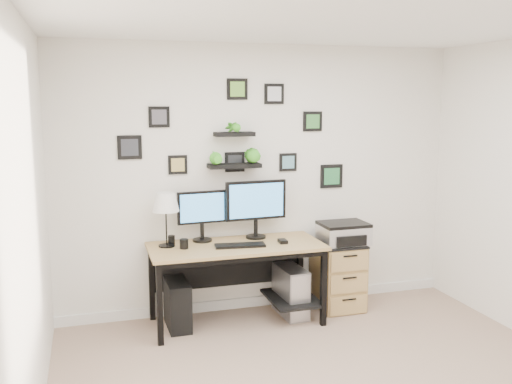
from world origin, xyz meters
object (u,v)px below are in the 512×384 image
object	(u,v)px
monitor_left	(202,212)
table_lamp	(166,204)
desk	(239,256)
file_cabinet	(338,275)
mug	(184,244)
printer	(344,233)
monitor_right	(256,204)
pc_tower_grey	(291,291)
pc_tower_black	(177,304)

from	to	relation	value
monitor_left	table_lamp	size ratio (longest dim) A/B	0.97
desk	file_cabinet	xyz separation A→B (m)	(1.04, 0.06, -0.29)
table_lamp	mug	xyz separation A→B (m)	(0.14, -0.12, -0.35)
mug	printer	xyz separation A→B (m)	(1.59, 0.05, -0.02)
monitor_left	mug	distance (m)	0.38
monitor_left	monitor_right	xyz separation A→B (m)	(0.52, -0.02, 0.05)
mug	pc_tower_grey	size ratio (longest dim) A/B	0.18
desk	monitor_right	world-z (taller)	monitor_right
desk	monitor_right	xyz separation A→B (m)	(0.21, 0.16, 0.46)
desk	pc_tower_black	bearing A→B (deg)	179.40
pc_tower_black	printer	bearing A→B (deg)	-0.46
pc_tower_black	printer	distance (m)	1.74
monitor_left	mug	xyz separation A→B (m)	(-0.21, -0.22, -0.24)
desk	monitor_left	distance (m)	0.54
monitor_left	table_lamp	xyz separation A→B (m)	(-0.35, -0.09, 0.12)
monitor_left	printer	distance (m)	1.41
mug	file_cabinet	xyz separation A→B (m)	(1.56, 0.09, -0.46)
desk	monitor_right	bearing A→B (deg)	36.72
pc_tower_black	file_cabinet	xyz separation A→B (m)	(1.62, 0.05, 0.12)
table_lamp	file_cabinet	size ratio (longest dim) A/B	0.74
table_lamp	pc_tower_black	world-z (taller)	table_lamp
desk	pc_tower_black	distance (m)	0.71
file_cabinet	desk	bearing A→B (deg)	-176.80
file_cabinet	printer	world-z (taller)	printer
table_lamp	pc_tower_grey	xyz separation A→B (m)	(1.17, -0.09, -0.91)
mug	desk	bearing A→B (deg)	3.78
monitor_right	pc_tower_black	distance (m)	1.18
monitor_right	mug	world-z (taller)	monitor_right
printer	file_cabinet	bearing A→B (deg)	122.55
desk	file_cabinet	size ratio (longest dim) A/B	2.39
pc_tower_grey	table_lamp	bearing A→B (deg)	175.56
pc_tower_black	table_lamp	bearing A→B (deg)	130.73
monitor_right	printer	world-z (taller)	monitor_right
monitor_right	table_lamp	distance (m)	0.88
desk	pc_tower_grey	world-z (taller)	desk
monitor_right	pc_tower_grey	bearing A→B (deg)	-28.02
table_lamp	pc_tower_grey	bearing A→B (deg)	-4.44
monitor_right	pc_tower_black	size ratio (longest dim) A/B	1.37
monitor_right	table_lamp	world-z (taller)	monitor_right
monitor_left	file_cabinet	distance (m)	1.52
mug	pc_tower_grey	xyz separation A→B (m)	(1.04, 0.03, -0.56)
pc_tower_grey	printer	world-z (taller)	printer
desk	monitor_left	bearing A→B (deg)	149.49
monitor_left	pc_tower_black	xyz separation A→B (m)	(-0.28, -0.18, -0.81)
mug	file_cabinet	world-z (taller)	mug
monitor_right	file_cabinet	distance (m)	1.12
pc_tower_black	monitor_right	bearing A→B (deg)	10.12
desk	table_lamp	world-z (taller)	table_lamp
desk	monitor_left	world-z (taller)	monitor_left
monitor_left	table_lamp	world-z (taller)	table_lamp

